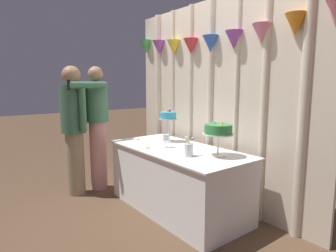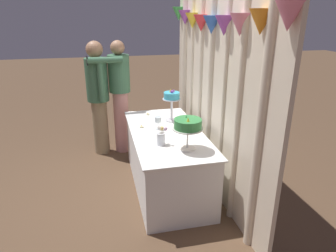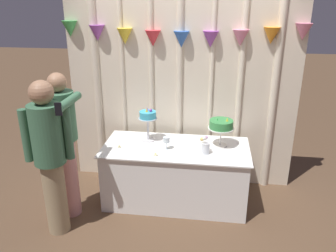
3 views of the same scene
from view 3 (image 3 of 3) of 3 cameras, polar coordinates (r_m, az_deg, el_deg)
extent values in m
plane|color=brown|center=(4.29, 1.07, -12.87)|extent=(24.00, 24.00, 0.00)
cube|color=beige|center=(4.37, 2.20, 5.34)|extent=(2.90, 0.04, 2.42)
cylinder|color=beige|center=(4.58, -11.67, 5.66)|extent=(0.10, 0.10, 2.42)
cylinder|color=beige|center=(4.48, -7.43, 5.57)|extent=(0.06, 0.06, 2.42)
cylinder|color=beige|center=(4.40, -2.73, 5.44)|extent=(0.06, 0.06, 2.42)
cylinder|color=beige|center=(4.35, 1.91, 5.27)|extent=(0.08, 0.08, 2.42)
cylinder|color=beige|center=(4.33, 7.14, 5.04)|extent=(0.06, 0.06, 2.42)
cylinder|color=beige|center=(4.34, 11.83, 4.79)|extent=(0.07, 0.07, 2.42)
cylinder|color=beige|center=(4.39, 17.19, 4.48)|extent=(0.09, 0.09, 2.42)
cone|color=green|center=(4.51, -16.05, 15.34)|extent=(0.19, 0.19, 0.19)
cone|color=purple|center=(4.39, -11.73, 14.96)|extent=(0.19, 0.19, 0.19)
cone|color=yellow|center=(4.29, -7.21, 14.66)|extent=(0.19, 0.19, 0.19)
cone|color=#DB333D|center=(4.22, -2.54, 14.42)|extent=(0.19, 0.19, 0.19)
cone|color=blue|center=(4.17, 2.25, 14.26)|extent=(0.19, 0.19, 0.19)
cone|color=purple|center=(4.15, 7.12, 14.18)|extent=(0.19, 0.19, 0.19)
cone|color=pink|center=(4.16, 12.01, 14.17)|extent=(0.19, 0.19, 0.19)
cone|color=orange|center=(4.20, 16.86, 14.25)|extent=(0.19, 0.19, 0.19)
cone|color=pink|center=(4.26, 21.63, 14.40)|extent=(0.19, 0.19, 0.19)
cube|color=white|center=(4.18, 1.27, -8.09)|extent=(1.67, 0.76, 0.71)
cube|color=white|center=(4.02, 1.31, -3.59)|extent=(1.72, 0.81, 0.01)
cylinder|color=silver|center=(4.20, -3.30, -2.30)|extent=(0.16, 0.16, 0.01)
cylinder|color=silver|center=(4.15, -3.34, -0.52)|extent=(0.03, 0.03, 0.27)
cylinder|color=silver|center=(4.10, -3.39, 1.29)|extent=(0.23, 0.23, 0.01)
cylinder|color=#3DB2D1|center=(4.08, -3.40, 1.90)|extent=(0.20, 0.20, 0.08)
sphere|color=purple|center=(4.05, -2.92, 2.64)|extent=(0.04, 0.04, 0.04)
cone|color=purple|center=(4.09, -3.49, 2.84)|extent=(0.03, 0.03, 0.04)
cone|color=yellow|center=(4.05, -3.59, 2.68)|extent=(0.03, 0.03, 0.04)
cylinder|color=silver|center=(4.09, 8.67, -3.19)|extent=(0.17, 0.17, 0.01)
cylinder|color=silver|center=(4.05, 8.76, -1.78)|extent=(0.02, 0.02, 0.21)
cylinder|color=silver|center=(4.01, 8.84, -0.37)|extent=(0.31, 0.31, 0.01)
cylinder|color=#388E47|center=(3.99, 8.88, 0.32)|extent=(0.28, 0.28, 0.09)
cone|color=yellow|center=(3.95, 9.85, 1.09)|extent=(0.03, 0.03, 0.04)
cone|color=green|center=(3.96, 8.28, 1.16)|extent=(0.02, 0.02, 0.03)
cylinder|color=silver|center=(3.96, -0.27, -3.85)|extent=(0.06, 0.06, 0.00)
cylinder|color=silver|center=(3.94, -0.27, -3.26)|extent=(0.01, 0.01, 0.09)
cylinder|color=silver|center=(3.91, -0.27, -2.27)|extent=(0.08, 0.08, 0.06)
cylinder|color=silver|center=(3.85, 6.27, -3.73)|extent=(0.09, 0.09, 0.13)
sphere|color=white|center=(3.78, 6.06, -2.12)|extent=(0.04, 0.04, 0.04)
sphere|color=white|center=(3.79, 6.28, -2.21)|extent=(0.02, 0.02, 0.02)
sphere|color=white|center=(3.79, 6.17, -2.12)|extent=(0.03, 0.03, 0.03)
sphere|color=#E5C666|center=(3.83, 5.69, -2.21)|extent=(0.04, 0.04, 0.04)
sphere|color=#CC9EC6|center=(3.85, 6.41, -1.92)|extent=(0.04, 0.04, 0.04)
cylinder|color=beige|center=(4.04, -8.14, -3.48)|extent=(0.04, 0.04, 0.01)
sphere|color=#F9CC4C|center=(4.03, -8.15, -3.26)|extent=(0.01, 0.01, 0.01)
cylinder|color=beige|center=(3.81, -2.10, -4.85)|extent=(0.05, 0.05, 0.01)
sphere|color=#F9CC4C|center=(3.80, -2.11, -4.62)|extent=(0.01, 0.01, 0.01)
cylinder|color=#D6938E|center=(4.05, -16.32, -8.22)|extent=(0.27, 0.27, 0.94)
cylinder|color=#3D6B4C|center=(3.76, -17.45, 1.57)|extent=(0.37, 0.37, 0.53)
sphere|color=#A37556|center=(3.66, -18.07, 6.95)|extent=(0.20, 0.20, 0.20)
cube|color=maroon|center=(3.63, -18.38, 1.24)|extent=(0.04, 0.02, 0.34)
cylinder|color=#3D6B4C|center=(3.81, -20.31, 1.33)|extent=(0.08, 0.08, 0.46)
cylinder|color=#3D6B4C|center=(3.45, -16.25, 3.92)|extent=(0.08, 0.46, 0.08)
cube|color=black|center=(3.25, -17.84, 2.70)|extent=(0.06, 0.02, 0.12)
cylinder|color=#9E8966|center=(3.84, -18.24, -11.20)|extent=(0.28, 0.28, 0.82)
cylinder|color=#3D6B4C|center=(3.53, -19.55, -1.31)|extent=(0.39, 0.39, 0.61)
sphere|color=#A37556|center=(3.40, -20.42, 5.28)|extent=(0.23, 0.23, 0.23)
cube|color=#232328|center=(3.40, -20.66, -1.73)|extent=(0.04, 0.02, 0.39)
cylinder|color=#3D6B4C|center=(3.58, -22.67, -1.51)|extent=(0.08, 0.08, 0.54)
cylinder|color=#3D6B4C|center=(3.49, -16.35, -1.21)|extent=(0.08, 0.08, 0.54)
camera|label=1|loc=(2.78, 54.21, -8.34)|focal=30.63mm
camera|label=2|loc=(4.06, 51.99, 7.92)|focal=32.49mm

